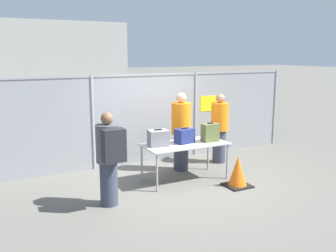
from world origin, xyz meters
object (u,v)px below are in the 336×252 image
object	(u,v)px
suitcase_grey	(158,138)
security_worker_near	(181,131)
traveler_hooded	(109,156)
utility_trailer	(160,128)
security_worker_far	(220,127)
suitcase_olive	(210,133)
inspection_table	(185,146)
suitcase_navy	(185,136)
traffic_cone	(238,172)

from	to	relation	value
suitcase_grey	security_worker_near	bearing A→B (deg)	32.78
traveler_hooded	utility_trailer	bearing A→B (deg)	51.95
security_worker_near	security_worker_far	world-z (taller)	security_worker_near
traveler_hooded	utility_trailer	size ratio (longest dim) A/B	0.47
suitcase_olive	security_worker_far	xyz separation A→B (m)	(0.83, 0.82, -0.11)
traveler_hooded	inspection_table	bearing A→B (deg)	16.02
inspection_table	utility_trailer	bearing A→B (deg)	72.01
security_worker_far	suitcase_olive	bearing A→B (deg)	22.52
suitcase_olive	suitcase_navy	bearing A→B (deg)	166.66
security_worker_far	traffic_cone	world-z (taller)	security_worker_far
traveler_hooded	traffic_cone	xyz separation A→B (m)	(2.56, -0.24, -0.62)
suitcase_navy	traveler_hooded	world-z (taller)	traveler_hooded
suitcase_grey	security_worker_far	world-z (taller)	security_worker_far
security_worker_far	inspection_table	bearing A→B (deg)	5.67
traveler_hooded	traffic_cone	world-z (taller)	traveler_hooded
suitcase_navy	traveler_hooded	size ratio (longest dim) A/B	0.26
security_worker_far	traffic_cone	xyz separation A→B (m)	(-0.66, -1.56, -0.58)
security_worker_far	utility_trailer	bearing A→B (deg)	-106.30
suitcase_olive	security_worker_near	distance (m)	0.77
inspection_table	suitcase_navy	bearing A→B (deg)	70.68
suitcase_navy	suitcase_olive	distance (m)	0.56
inspection_table	utility_trailer	size ratio (longest dim) A/B	0.50
suitcase_grey	suitcase_navy	distance (m)	0.59
traveler_hooded	traffic_cone	bearing A→B (deg)	-7.15
suitcase_navy	utility_trailer	xyz separation A→B (m)	(1.09, 3.37, -0.54)
suitcase_grey	suitcase_olive	world-z (taller)	suitcase_olive
traveler_hooded	utility_trailer	world-z (taller)	traveler_hooded
inspection_table	utility_trailer	world-z (taller)	inspection_table
traveler_hooded	security_worker_near	distance (m)	2.42
suitcase_navy	security_worker_near	world-z (taller)	security_worker_near
utility_trailer	traffic_cone	world-z (taller)	utility_trailer
suitcase_olive	inspection_table	bearing A→B (deg)	171.63
utility_trailer	traveler_hooded	bearing A→B (deg)	-126.30
suitcase_navy	traffic_cone	xyz separation A→B (m)	(0.71, -0.88, -0.64)
suitcase_grey	utility_trailer	size ratio (longest dim) A/B	0.12
traffic_cone	utility_trailer	bearing A→B (deg)	84.91
traffic_cone	security_worker_far	bearing A→B (deg)	67.20
suitcase_navy	security_worker_far	bearing A→B (deg)	26.67
suitcase_olive	security_worker_near	bearing A→B (deg)	112.82
suitcase_olive	security_worker_far	distance (m)	1.17
suitcase_grey	security_worker_near	world-z (taller)	security_worker_near
traffic_cone	inspection_table	bearing A→B (deg)	131.41
suitcase_grey	traffic_cone	size ratio (longest dim) A/B	0.72
inspection_table	security_worker_near	size ratio (longest dim) A/B	1.00
security_worker_near	traffic_cone	size ratio (longest dim) A/B	2.89
security_worker_far	traffic_cone	size ratio (longest dim) A/B	2.73
traveler_hooded	security_worker_near	bearing A→B (deg)	28.32
inspection_table	suitcase_navy	xyz separation A→B (m)	(0.02, 0.05, 0.21)
suitcase_navy	security_worker_far	distance (m)	1.54
security_worker_near	suitcase_grey	bearing A→B (deg)	26.93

